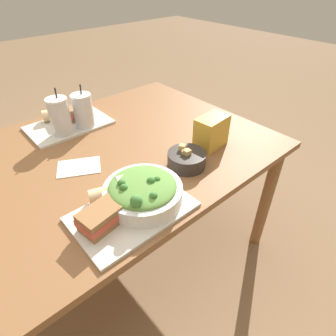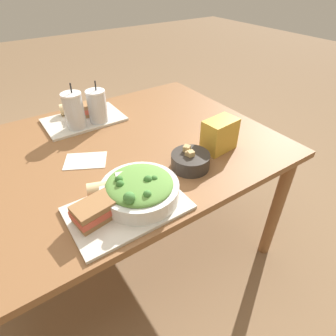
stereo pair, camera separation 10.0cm
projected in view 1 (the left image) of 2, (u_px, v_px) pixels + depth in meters
ground_plane at (121, 253)px, 1.64m from camera, size 12.00×12.00×0.00m
dining_table at (107, 167)px, 1.27m from camera, size 1.46×1.05×0.70m
tray_near at (133, 212)px, 0.93m from camera, size 0.39×0.25×0.01m
tray_far at (69, 125)px, 1.41m from camera, size 0.39×0.25×0.01m
salad_bowl at (143, 191)px, 0.94m from camera, size 0.27×0.27×0.10m
soup_bowl at (187, 159)px, 1.12m from camera, size 0.15×0.15×0.08m
sandwich_near at (101, 217)px, 0.86m from camera, size 0.15×0.11×0.06m
baguette_near at (108, 194)px, 0.94m from camera, size 0.13×0.09×0.06m
sandwich_far at (69, 115)px, 1.42m from camera, size 0.14×0.10×0.06m
baguette_far at (53, 115)px, 1.42m from camera, size 0.10×0.08×0.06m
drink_cup_dark at (60, 118)px, 1.28m from camera, size 0.09×0.09×0.22m
drink_cup_red at (83, 111)px, 1.35m from camera, size 0.09×0.09×0.21m
chip_bag at (211, 132)px, 1.22m from camera, size 0.15×0.11×0.14m
napkin_folded at (79, 167)px, 1.13m from camera, size 0.20×0.18×0.00m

